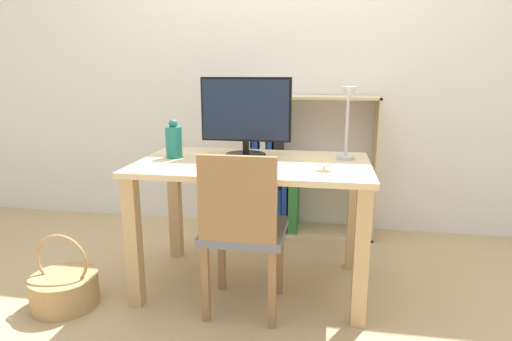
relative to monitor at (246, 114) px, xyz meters
The scene contains 10 objects.
ground_plane 0.97m from the monitor, 64.71° to the right, with size 10.00×10.00×0.00m, color tan.
wall_back 0.97m from the monitor, 85.99° to the left, with size 8.00×0.05×2.60m.
desk 0.40m from the monitor, 64.71° to the right, with size 1.24×0.73×0.72m.
monitor is the anchor object (origin of this frame).
keyboard 0.28m from the monitor, 86.44° to the right, with size 0.35×0.13×0.02m.
vase 0.43m from the monitor, 165.42° to the right, with size 0.09×0.09×0.22m.
desk_lamp 0.56m from the monitor, ahead, with size 0.10×0.19×0.40m.
chair 0.66m from the monitor, 81.88° to the right, with size 0.40×0.40×0.84m.
bookshelf 0.92m from the monitor, 76.98° to the left, with size 0.91×0.28×1.02m.
basket 1.33m from the monitor, 149.45° to the right, with size 0.34×0.34×0.39m.
Camera 1 is at (0.38, -2.21, 1.21)m, focal length 30.00 mm.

